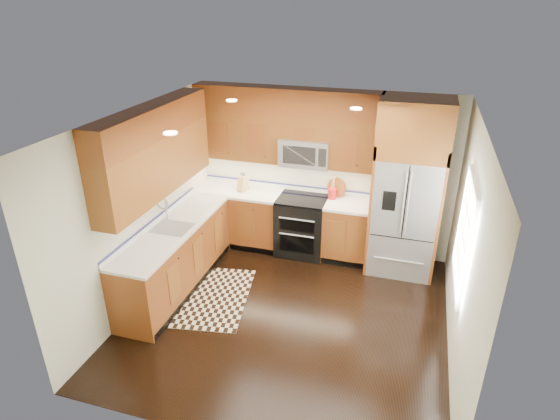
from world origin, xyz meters
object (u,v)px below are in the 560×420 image
(knife_block, at_px, (243,183))
(utensil_crock, at_px, (332,191))
(range, at_px, (302,226))
(rug, at_px, (216,297))
(refrigerator, at_px, (407,189))

(knife_block, xyz_separation_m, utensil_crock, (1.44, 0.09, 0.00))
(range, bearing_deg, knife_block, 177.09)
(range, xyz_separation_m, knife_block, (-1.00, 0.05, 0.60))
(rug, xyz_separation_m, knife_block, (-0.18, 1.62, 1.06))
(utensil_crock, bearing_deg, refrigerator, -9.28)
(refrigerator, relative_size, utensil_crock, 7.13)
(refrigerator, height_order, rug, refrigerator)
(rug, distance_m, utensil_crock, 2.38)
(rug, bearing_deg, knife_block, 86.61)
(rug, height_order, utensil_crock, utensil_crock)
(knife_block, height_order, utensil_crock, utensil_crock)
(refrigerator, bearing_deg, rug, -147.08)
(rug, bearing_deg, utensil_crock, 44.02)
(rug, relative_size, utensil_crock, 3.98)
(range, distance_m, refrigerator, 1.76)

